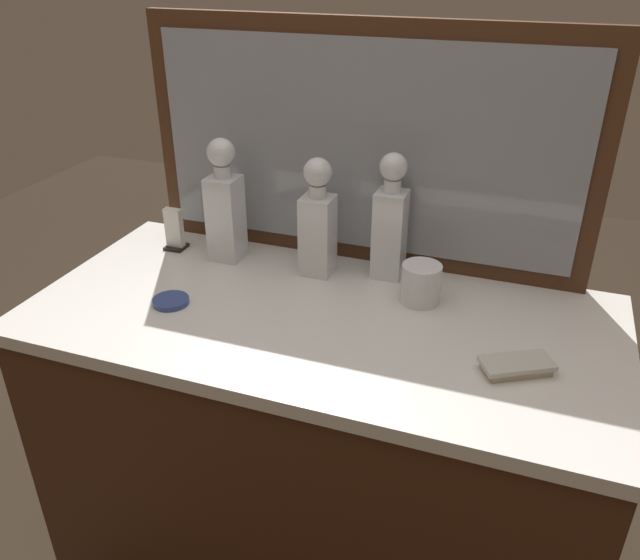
# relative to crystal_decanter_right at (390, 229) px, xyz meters

# --- Properties ---
(dresser) EXTENTS (1.27, 0.62, 0.83)m
(dresser) POSITION_rel_crystal_decanter_right_xyz_m (-0.09, -0.22, -0.53)
(dresser) COLOR #472816
(dresser) RESTS_ON ground_plane
(dresser_mirror) EXTENTS (1.08, 0.03, 0.57)m
(dresser_mirror) POSITION_rel_crystal_decanter_right_xyz_m (-0.09, 0.07, 0.16)
(dresser_mirror) COLOR #472816
(dresser_mirror) RESTS_ON dresser
(crystal_decanter_right) EXTENTS (0.07, 0.07, 0.30)m
(crystal_decanter_right) POSITION_rel_crystal_decanter_right_xyz_m (0.00, 0.00, 0.00)
(crystal_decanter_right) COLOR white
(crystal_decanter_right) RESTS_ON dresser
(crystal_decanter_far_left) EXTENTS (0.07, 0.07, 0.28)m
(crystal_decanter_far_left) POSITION_rel_crystal_decanter_right_xyz_m (-0.16, -0.04, -0.01)
(crystal_decanter_far_left) COLOR white
(crystal_decanter_far_left) RESTS_ON dresser
(crystal_decanter_center) EXTENTS (0.08, 0.08, 0.31)m
(crystal_decanter_center) POSITION_rel_crystal_decanter_right_xyz_m (-0.40, -0.04, 0.00)
(crystal_decanter_center) COLOR white
(crystal_decanter_center) RESTS_ON dresser
(crystal_tumbler_rear) EXTENTS (0.09, 0.09, 0.09)m
(crystal_tumbler_rear) POSITION_rel_crystal_decanter_right_xyz_m (0.10, -0.10, -0.08)
(crystal_tumbler_rear) COLOR white
(crystal_tumbler_rear) RESTS_ON dresser
(silver_brush_center) EXTENTS (0.15, 0.12, 0.02)m
(silver_brush_center) POSITION_rel_crystal_decanter_right_xyz_m (0.32, -0.30, -0.11)
(silver_brush_center) COLOR #B7A88C
(silver_brush_center) RESTS_ON dresser
(porcelain_dish) EXTENTS (0.08, 0.08, 0.01)m
(porcelain_dish) POSITION_rel_crystal_decanter_right_xyz_m (-0.42, -0.30, -0.11)
(porcelain_dish) COLOR #33478C
(porcelain_dish) RESTS_ON dresser
(napkin_holder) EXTENTS (0.05, 0.05, 0.11)m
(napkin_holder) POSITION_rel_crystal_decanter_right_xyz_m (-0.56, -0.04, -0.07)
(napkin_holder) COLOR black
(napkin_holder) RESTS_ON dresser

